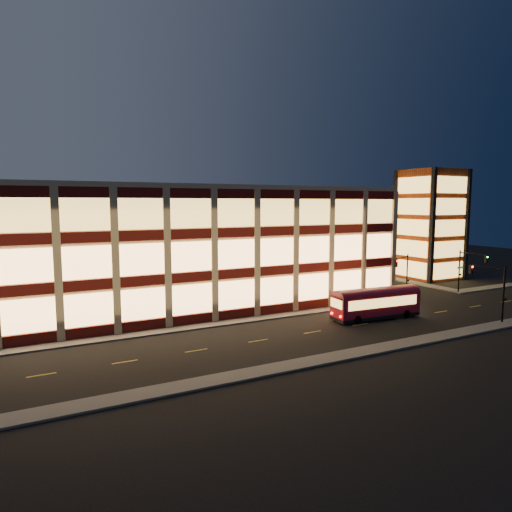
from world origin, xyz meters
TOP-DOWN VIEW (x-y plane):
  - ground at (0.00, 0.00)m, footprint 200.00×200.00m
  - sidewalk_office_south at (-3.00, 1.00)m, footprint 54.00×2.00m
  - sidewalk_office_east at (23.00, 17.00)m, footprint 2.00×30.00m
  - sidewalk_tower_south at (40.00, 1.00)m, footprint 14.00×2.00m
  - sidewalk_tower_west at (34.00, 17.00)m, footprint 2.00×30.00m
  - sidewalk_near at (0.00, -13.00)m, footprint 100.00×2.00m
  - office_building at (-2.91, 16.91)m, footprint 50.45×30.45m
  - stair_tower at (39.95, 11.95)m, footprint 8.60×8.60m
  - traffic_signal_far at (22.21, 0.24)m, footprint 3.79×1.87m
  - traffic_signal_right at (33.50, -0.62)m, footprint 1.20×4.37m
  - traffic_signal_near at (23.50, -11.03)m, footprint 0.32×4.45m
  - trolley_bus at (13.14, -4.80)m, footprint 10.28×3.28m

SIDE VIEW (x-z plane):
  - ground at x=0.00m, z-range 0.00..0.00m
  - sidewalk_office_south at x=-3.00m, z-range 0.00..0.15m
  - sidewalk_office_east at x=23.00m, z-range 0.00..0.15m
  - sidewalk_tower_south at x=40.00m, z-range 0.00..0.15m
  - sidewalk_tower_west at x=34.00m, z-range 0.00..0.15m
  - sidewalk_near at x=0.00m, z-range 0.00..0.15m
  - trolley_bus at x=13.14m, z-range 0.19..3.62m
  - traffic_signal_right at x=33.50m, z-range 1.10..7.10m
  - traffic_signal_far at x=22.21m, z-range 1.11..7.11m
  - traffic_signal_near at x=23.50m, z-range 1.13..7.13m
  - office_building at x=-2.91m, z-range 0.00..14.50m
  - stair_tower at x=39.95m, z-range -0.01..17.99m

